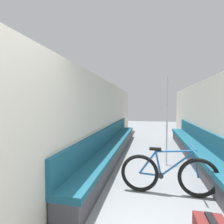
{
  "coord_description": "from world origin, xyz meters",
  "views": [
    {
      "loc": [
        -0.12,
        -1.16,
        1.54
      ],
      "look_at": [
        -0.88,
        2.38,
        1.38
      ],
      "focal_mm": 28.0,
      "sensor_mm": 36.0,
      "label": 1
    }
  ],
  "objects_px": {
    "bicycle": "(168,174)",
    "bench_seat_row_left": "(114,146)",
    "bench_seat_row_right": "(197,151)",
    "grab_pole_near": "(167,123)"
  },
  "relations": [
    {
      "from": "bicycle",
      "to": "bench_seat_row_left",
      "type": "bearing_deg",
      "value": 113.03
    },
    {
      "from": "bicycle",
      "to": "grab_pole_near",
      "type": "relative_size",
      "value": 0.73
    },
    {
      "from": "bench_seat_row_right",
      "to": "bench_seat_row_left",
      "type": "bearing_deg",
      "value": 180.0
    },
    {
      "from": "bench_seat_row_right",
      "to": "bicycle",
      "type": "height_order",
      "value": "bench_seat_row_right"
    },
    {
      "from": "bench_seat_row_left",
      "to": "bicycle",
      "type": "xyz_separation_m",
      "value": [
        1.34,
        -1.97,
        0.06
      ]
    },
    {
      "from": "bench_seat_row_right",
      "to": "grab_pole_near",
      "type": "bearing_deg",
      "value": -150.07
    },
    {
      "from": "bicycle",
      "to": "grab_pole_near",
      "type": "bearing_deg",
      "value": 74.54
    },
    {
      "from": "bench_seat_row_right",
      "to": "bicycle",
      "type": "bearing_deg",
      "value": -115.56
    },
    {
      "from": "bench_seat_row_right",
      "to": "bicycle",
      "type": "relative_size",
      "value": 3.93
    },
    {
      "from": "grab_pole_near",
      "to": "bicycle",
      "type": "bearing_deg",
      "value": -94.25
    }
  ]
}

